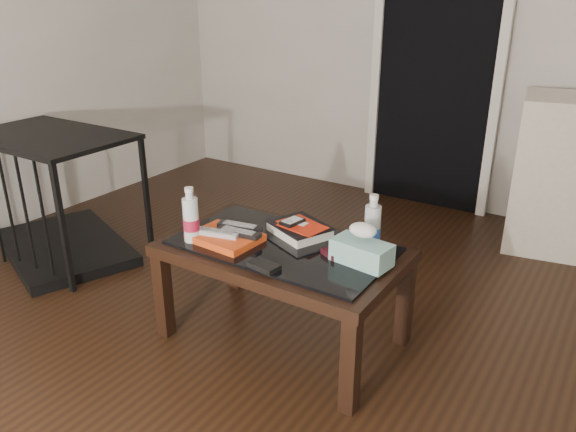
% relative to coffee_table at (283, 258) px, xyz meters
% --- Properties ---
extents(ground, '(5.00, 5.00, 0.00)m').
position_rel_coffee_table_xyz_m(ground, '(0.33, -0.47, -0.40)').
color(ground, black).
rests_on(ground, ground).
extents(doorway, '(0.90, 0.08, 2.07)m').
position_rel_coffee_table_xyz_m(doorway, '(-0.07, 1.99, 0.63)').
color(doorway, black).
rests_on(doorway, ground).
extents(coffee_table, '(1.00, 0.60, 0.46)m').
position_rel_coffee_table_xyz_m(coffee_table, '(0.00, 0.00, 0.00)').
color(coffee_table, black).
rests_on(coffee_table, ground).
extents(pet_crate, '(1.06, 0.88, 0.71)m').
position_rel_coffee_table_xyz_m(pet_crate, '(-1.57, 0.04, -0.17)').
color(pet_crate, black).
rests_on(pet_crate, ground).
extents(magazines, '(0.29, 0.23, 0.03)m').
position_rel_coffee_table_xyz_m(magazines, '(-0.22, -0.10, 0.08)').
color(magazines, '#D64314').
rests_on(magazines, coffee_table).
extents(remote_silver, '(0.21, 0.10, 0.02)m').
position_rel_coffee_table_xyz_m(remote_silver, '(-0.25, -0.13, 0.11)').
color(remote_silver, '#B1B0B5').
rests_on(remote_silver, magazines).
extents(remote_black_front, '(0.20, 0.07, 0.02)m').
position_rel_coffee_table_xyz_m(remote_black_front, '(-0.17, -0.07, 0.11)').
color(remote_black_front, black).
rests_on(remote_black_front, magazines).
extents(remote_black_back, '(0.21, 0.08, 0.02)m').
position_rel_coffee_table_xyz_m(remote_black_back, '(-0.21, -0.02, 0.11)').
color(remote_black_back, black).
rests_on(remote_black_back, magazines).
extents(textbook, '(0.31, 0.28, 0.05)m').
position_rel_coffee_table_xyz_m(textbook, '(0.01, 0.13, 0.09)').
color(textbook, black).
rests_on(textbook, coffee_table).
extents(dvd_mailers, '(0.22, 0.19, 0.01)m').
position_rel_coffee_table_xyz_m(dvd_mailers, '(0.01, 0.13, 0.11)').
color(dvd_mailers, red).
rests_on(dvd_mailers, textbook).
extents(ipod, '(0.08, 0.11, 0.02)m').
position_rel_coffee_table_xyz_m(ipod, '(-0.02, 0.11, 0.12)').
color(ipod, black).
rests_on(ipod, dvd_mailers).
extents(flip_phone, '(0.10, 0.08, 0.02)m').
position_rel_coffee_table_xyz_m(flip_phone, '(0.23, 0.01, 0.08)').
color(flip_phone, black).
rests_on(flip_phone, coffee_table).
extents(wallet, '(0.13, 0.09, 0.02)m').
position_rel_coffee_table_xyz_m(wallet, '(0.06, -0.22, 0.07)').
color(wallet, black).
rests_on(wallet, coffee_table).
extents(water_bottle_left, '(0.08, 0.08, 0.24)m').
position_rel_coffee_table_xyz_m(water_bottle_left, '(-0.34, -0.17, 0.18)').
color(water_bottle_left, silver).
rests_on(water_bottle_left, coffee_table).
extents(water_bottle_right, '(0.08, 0.08, 0.24)m').
position_rel_coffee_table_xyz_m(water_bottle_right, '(0.33, 0.16, 0.18)').
color(water_bottle_right, silver).
rests_on(water_bottle_right, coffee_table).
extents(tissue_box, '(0.24, 0.15, 0.09)m').
position_rel_coffee_table_xyz_m(tissue_box, '(0.35, 0.02, 0.11)').
color(tissue_box, teal).
rests_on(tissue_box, coffee_table).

